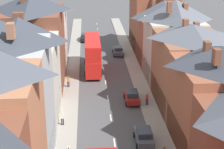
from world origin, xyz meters
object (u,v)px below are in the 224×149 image
car_near_blue (144,136)px  pedestrian_far_right (68,81)px  car_near_silver (85,37)px  pedestrian_mid_right (62,118)px  car_parked_right_a (118,50)px  double_decker_bus_lead (93,54)px  pedestrian_far_left (147,98)px  car_mid_black (132,96)px

car_near_blue → pedestrian_far_right: 18.49m
car_near_silver → pedestrian_mid_right: bearing=-93.8°
car_near_blue → car_parked_right_a: (0.00, 32.57, -0.04)m
double_decker_bus_lead → car_near_blue: size_ratio=2.70×
pedestrian_far_right → car_near_blue: bearing=-62.3°
pedestrian_far_left → pedestrian_mid_right: bearing=-155.4°
double_decker_bus_lead → pedestrian_mid_right: (-3.88, -19.28, -1.78)m
pedestrian_mid_right → pedestrian_far_right: size_ratio=1.00×
double_decker_bus_lead → pedestrian_far_right: bearing=-116.6°
car_near_silver → car_parked_right_a: bearing=-59.7°
car_near_silver → car_parked_right_a: 12.29m
car_parked_right_a → pedestrian_far_left: pedestrian_far_left is taller
double_decker_bus_lead → pedestrian_mid_right: bearing=-101.4°
car_parked_right_a → pedestrian_far_right: size_ratio=2.72×
double_decker_bus_lead → pedestrian_mid_right: double_decker_bus_lead is taller
car_near_blue → pedestrian_far_right: size_ratio=2.48×
pedestrian_mid_right → pedestrian_far_right: 11.89m
car_mid_black → pedestrian_far_left: size_ratio=2.47×
car_near_blue → pedestrian_mid_right: size_ratio=2.48×
car_parked_right_a → double_decker_bus_lead: bearing=-119.1°
car_mid_black → pedestrian_far_left: pedestrian_far_left is taller
car_mid_black → pedestrian_mid_right: bearing=-144.9°
double_decker_bus_lead → car_parked_right_a: 10.29m
car_parked_right_a → pedestrian_mid_right: (-8.79, -28.09, 0.24)m
pedestrian_far_left → pedestrian_far_right: same height
car_near_silver → pedestrian_mid_right: 38.79m
double_decker_bus_lead → car_near_silver: 19.57m
car_mid_black → pedestrian_far_right: pedestrian_far_right is taller
car_near_silver → pedestrian_far_right: 26.93m
car_parked_right_a → pedestrian_mid_right: bearing=-107.4°
car_near_silver → pedestrian_far_right: (-2.41, -26.82, 0.22)m
car_near_silver → pedestrian_far_left: size_ratio=2.62×
car_parked_right_a → car_mid_black: size_ratio=1.10×
car_near_silver → pedestrian_far_right: size_ratio=2.62×
car_near_silver → pedestrian_mid_right: pedestrian_mid_right is taller
car_near_silver → pedestrian_mid_right: (-2.59, -38.71, 0.22)m
car_near_silver → pedestrian_far_left: bearing=-76.7°
double_decker_bus_lead → car_near_blue: bearing=-78.3°
pedestrian_far_right → pedestrian_far_left: bearing=-34.1°
pedestrian_far_left → double_decker_bus_lead: bearing=114.9°
car_near_blue → car_mid_black: size_ratio=1.00×
double_decker_bus_lead → car_near_silver: (-1.29, 19.43, -2.00)m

